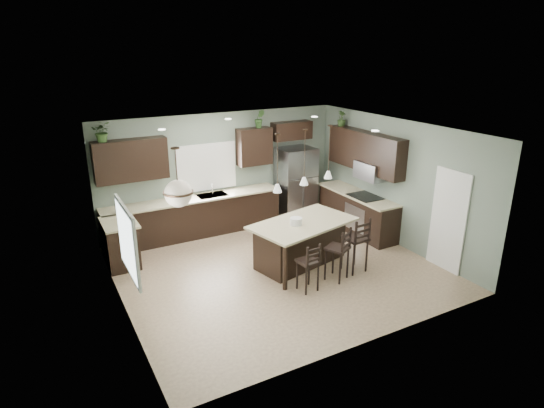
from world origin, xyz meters
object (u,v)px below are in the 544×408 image
(serving_dish, at_px, (296,221))
(bar_stool_center, at_px, (337,254))
(bar_stool_left, at_px, (308,267))
(plant_back_left, at_px, (102,132))
(bar_stool_right, at_px, (355,244))
(kitchen_island, at_px, (303,243))
(refrigerator, at_px, (296,184))

(serving_dish, relative_size, bar_stool_center, 0.23)
(bar_stool_left, bearing_deg, plant_back_left, 122.71)
(serving_dish, relative_size, bar_stool_right, 0.21)
(serving_dish, height_order, bar_stool_center, serving_dish)
(serving_dish, distance_m, bar_stool_center, 1.03)
(kitchen_island, bearing_deg, bar_stool_left, -130.11)
(serving_dish, height_order, bar_stool_left, serving_dish)
(kitchen_island, distance_m, bar_stool_center, 0.89)
(serving_dish, bearing_deg, kitchen_island, 13.02)
(bar_stool_left, xyz_separation_m, bar_stool_center, (0.71, 0.09, 0.06))
(bar_stool_right, xyz_separation_m, plant_back_left, (-3.98, 3.33, 2.04))
(serving_dish, height_order, bar_stool_right, bar_stool_right)
(refrigerator, relative_size, bar_stool_right, 1.62)
(refrigerator, height_order, bar_stool_right, refrigerator)
(bar_stool_right, bearing_deg, kitchen_island, 131.84)
(bar_stool_right, distance_m, plant_back_left, 5.58)
(refrigerator, distance_m, bar_stool_left, 3.80)
(kitchen_island, xyz_separation_m, bar_stool_right, (0.75, -0.74, 0.11))
(serving_dish, xyz_separation_m, plant_back_left, (-3.03, 2.64, 1.62))
(bar_stool_right, bearing_deg, bar_stool_left, -174.05)
(refrigerator, height_order, bar_stool_center, refrigerator)
(bar_stool_center, distance_m, plant_back_left, 5.31)
(plant_back_left, bearing_deg, kitchen_island, -38.81)
(refrigerator, distance_m, kitchen_island, 2.75)
(kitchen_island, height_order, plant_back_left, plant_back_left)
(kitchen_island, height_order, bar_stool_center, bar_stool_center)
(bar_stool_center, height_order, plant_back_left, plant_back_left)
(refrigerator, bearing_deg, bar_stool_left, -117.95)
(kitchen_island, distance_m, plant_back_left, 4.67)
(bar_stool_left, bearing_deg, refrigerator, 56.96)
(refrigerator, height_order, kitchen_island, refrigerator)
(bar_stool_left, height_order, plant_back_left, plant_back_left)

